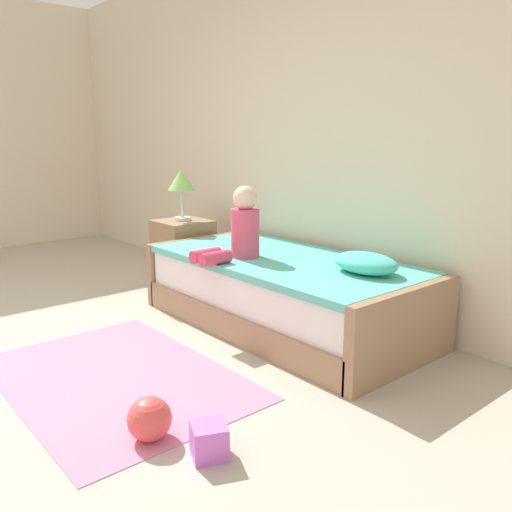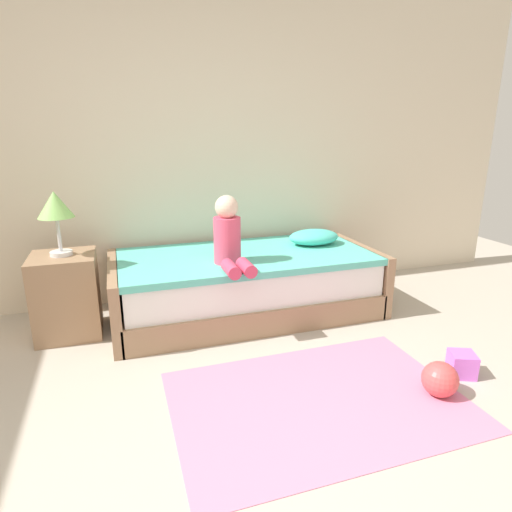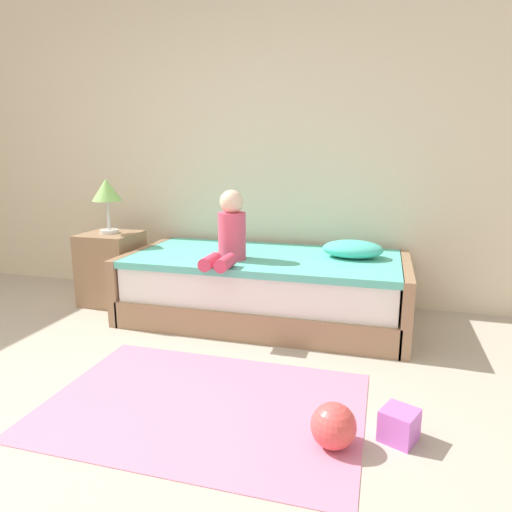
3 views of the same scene
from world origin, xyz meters
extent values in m
cube|color=beige|center=(0.00, 2.60, 1.45)|extent=(7.20, 0.10, 2.90)
cube|color=#997556|center=(0.68, 2.00, 0.10)|extent=(2.00, 1.00, 0.20)
cube|color=white|center=(0.68, 2.00, 0.33)|extent=(1.94, 0.94, 0.25)
cube|color=#59C6B2|center=(0.68, 2.00, 0.47)|extent=(1.98, 0.98, 0.05)
cube|color=#997556|center=(-0.34, 2.00, 0.25)|extent=(0.07, 1.00, 0.50)
cube|color=#997556|center=(1.70, 2.00, 0.25)|extent=(0.07, 1.00, 0.50)
cube|color=#997556|center=(-0.67, 2.04, 0.30)|extent=(0.44, 0.44, 0.60)
cylinder|color=silver|center=(-0.67, 2.04, 0.61)|extent=(0.15, 0.15, 0.03)
cylinder|color=silver|center=(-0.67, 2.04, 0.75)|extent=(0.02, 0.02, 0.24)
cone|color=#8CCC66|center=(-0.67, 2.04, 0.96)|extent=(0.24, 0.24, 0.18)
cylinder|color=#E04C6B|center=(0.48, 1.82, 0.67)|extent=(0.20, 0.20, 0.34)
sphere|color=beige|center=(0.48, 1.82, 0.92)|extent=(0.17, 0.17, 0.17)
cylinder|color=#D83F60|center=(0.43, 1.52, 0.55)|extent=(0.09, 0.22, 0.09)
cylinder|color=#D83F60|center=(0.54, 1.52, 0.55)|extent=(0.09, 0.22, 0.09)
ellipsoid|color=#4CCCBC|center=(1.32, 2.10, 0.56)|extent=(0.44, 0.30, 0.13)
sphere|color=#E54C4C|center=(1.37, 0.54, 0.10)|extent=(0.20, 0.20, 0.20)
cube|color=pink|center=(0.70, 0.70, 0.00)|extent=(1.60, 1.10, 0.01)
cube|color=#CC66D8|center=(1.65, 0.67, 0.07)|extent=(0.19, 0.19, 0.15)
camera|label=1|loc=(3.31, -0.48, 1.33)|focal=37.09mm
camera|label=2|loc=(-0.27, -1.14, 1.44)|focal=30.05mm
camera|label=3|loc=(1.53, -1.26, 1.26)|focal=32.18mm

